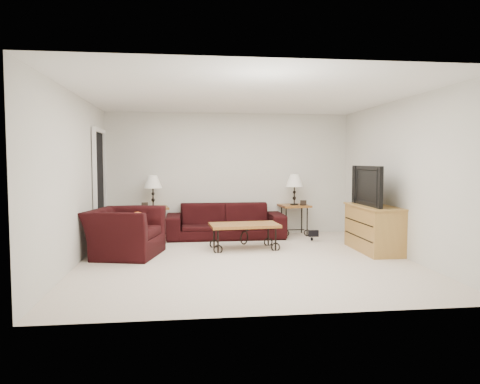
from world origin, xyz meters
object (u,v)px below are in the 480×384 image
at_px(sofa, 226,221).
at_px(armchair, 125,232).
at_px(side_table_right, 294,220).
at_px(lamp_left, 153,191).
at_px(side_table_left, 153,222).
at_px(tv_stand, 374,228).
at_px(coffee_table, 244,236).
at_px(backpack, 312,231).
at_px(lamp_right, 294,190).
at_px(television, 373,186).

bearing_deg(sofa, armchair, -139.66).
distance_m(side_table_right, lamp_left, 2.91).
height_order(side_table_left, tv_stand, tv_stand).
xyz_separation_m(coffee_table, backpack, (1.39, 0.64, -0.03)).
relative_size(lamp_right, armchair, 0.53).
bearing_deg(armchair, tv_stand, -78.12).
bearing_deg(lamp_left, television, -25.58).
bearing_deg(sofa, side_table_right, 7.16).
distance_m(side_table_left, television, 4.24).
bearing_deg(coffee_table, television, -11.94).
distance_m(coffee_table, television, 2.34).
distance_m(lamp_left, backpack, 3.19).
bearing_deg(lamp_left, side_table_left, 0.00).
distance_m(side_table_left, side_table_right, 2.85).
xyz_separation_m(side_table_left, side_table_right, (2.85, 0.00, 0.00)).
distance_m(sofa, side_table_right, 1.44).
bearing_deg(sofa, television, -34.68).
bearing_deg(coffee_table, backpack, 24.74).
xyz_separation_m(lamp_left, television, (3.75, -1.80, 0.18)).
bearing_deg(backpack, side_table_right, 111.82).
xyz_separation_m(sofa, backpack, (1.61, -0.53, -0.15)).
relative_size(side_table_left, backpack, 1.62).
distance_m(lamp_right, armchair, 3.63).
bearing_deg(backpack, side_table_left, 174.89).
xyz_separation_m(side_table_right, armchair, (-3.18, -1.66, 0.07)).
bearing_deg(backpack, lamp_left, 174.89).
relative_size(lamp_right, tv_stand, 0.48).
distance_m(side_table_left, lamp_right, 2.92).
bearing_deg(television, armchair, -91.85).
relative_size(armchair, tv_stand, 0.91).
bearing_deg(television, side_table_left, -115.58).
distance_m(lamp_left, lamp_right, 2.85).
height_order(armchair, backpack, armchair).
bearing_deg(lamp_left, lamp_right, 0.00).
bearing_deg(lamp_right, backpack, -76.29).
height_order(lamp_right, backpack, lamp_right).
bearing_deg(tv_stand, armchair, 178.16).
bearing_deg(sofa, lamp_right, 7.16).
xyz_separation_m(lamp_left, coffee_table, (1.64, -1.35, -0.71)).
bearing_deg(tv_stand, lamp_right, 117.23).
distance_m(coffee_table, armchair, 2.00).
xyz_separation_m(side_table_left, lamp_left, (0.00, 0.00, 0.62)).
distance_m(side_table_left, backpack, 3.11).
distance_m(side_table_right, lamp_right, 0.62).
bearing_deg(tv_stand, coffee_table, 168.17).
xyz_separation_m(coffee_table, tv_stand, (2.14, -0.45, 0.17)).
relative_size(side_table_left, television, 0.53).
xyz_separation_m(side_table_left, lamp_right, (2.85, 0.00, 0.63)).
height_order(armchair, tv_stand, tv_stand).
distance_m(coffee_table, backpack, 1.53).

